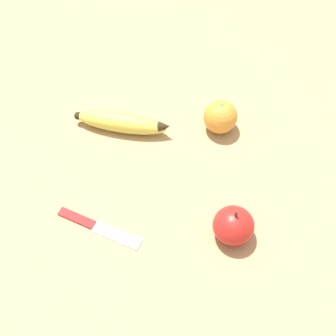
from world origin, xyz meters
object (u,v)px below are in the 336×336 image
(orange, at_px, (220,117))
(apple, at_px, (233,225))
(banana, at_px, (122,122))
(paring_knife, at_px, (96,226))

(orange, bearing_deg, apple, 92.39)
(banana, distance_m, paring_knife, 0.23)
(banana, xyz_separation_m, apple, (-0.20, 0.24, 0.01))
(banana, relative_size, apple, 2.62)
(orange, height_order, apple, apple)
(apple, distance_m, paring_knife, 0.24)
(banana, bearing_deg, paring_knife, -87.39)
(banana, height_order, orange, orange)
(apple, relative_size, paring_knife, 0.50)
(banana, bearing_deg, apple, -38.73)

